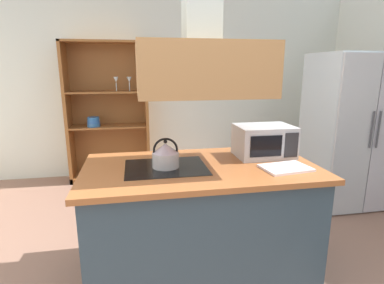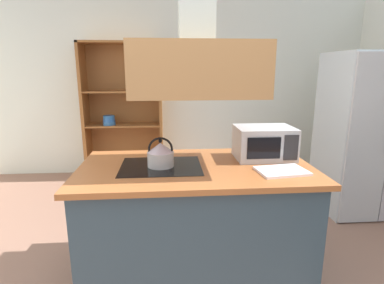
# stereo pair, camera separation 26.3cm
# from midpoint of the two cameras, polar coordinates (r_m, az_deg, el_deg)

# --- Properties ---
(wall_back) EXTENTS (6.00, 0.12, 2.70)m
(wall_back) POSITION_cam_midpoint_polar(r_m,az_deg,el_deg) (4.84, -8.01, 10.22)
(wall_back) COLOR silver
(wall_back) RESTS_ON ground
(kitchen_island) EXTENTS (1.76, 0.97, 0.90)m
(kitchen_island) POSITION_cam_midpoint_polar(r_m,az_deg,el_deg) (2.50, -1.60, -14.21)
(kitchen_island) COLOR #314551
(kitchen_island) RESTS_ON ground
(range_hood) EXTENTS (0.90, 0.70, 1.27)m
(range_hood) POSITION_cam_midpoint_polar(r_m,az_deg,el_deg) (2.22, -1.82, 16.39)
(range_hood) COLOR #B57F49
(refrigerator) EXTENTS (0.90, 0.77, 1.79)m
(refrigerator) POSITION_cam_midpoint_polar(r_m,az_deg,el_deg) (4.03, 25.68, 1.87)
(refrigerator) COLOR #B2C0C7
(refrigerator) RESTS_ON ground
(dish_cabinet) EXTENTS (1.15, 0.40, 1.99)m
(dish_cabinet) POSITION_cam_midpoint_polar(r_m,az_deg,el_deg) (4.70, -16.84, 3.93)
(dish_cabinet) COLOR brown
(dish_cabinet) RESTS_ON ground
(kettle) EXTENTS (0.20, 0.20, 0.22)m
(kettle) POSITION_cam_midpoint_polar(r_m,az_deg,el_deg) (2.28, -8.26, -2.49)
(kettle) COLOR #BCB6B5
(kettle) RESTS_ON kitchen_island
(cutting_board) EXTENTS (0.37, 0.28, 0.02)m
(cutting_board) POSITION_cam_midpoint_polar(r_m,az_deg,el_deg) (2.31, 13.97, -4.76)
(cutting_board) COLOR white
(cutting_board) RESTS_ON kitchen_island
(microwave) EXTENTS (0.46, 0.35, 0.26)m
(microwave) POSITION_cam_midpoint_polar(r_m,az_deg,el_deg) (2.58, 10.43, 0.15)
(microwave) COLOR #B7BABF
(microwave) RESTS_ON kitchen_island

